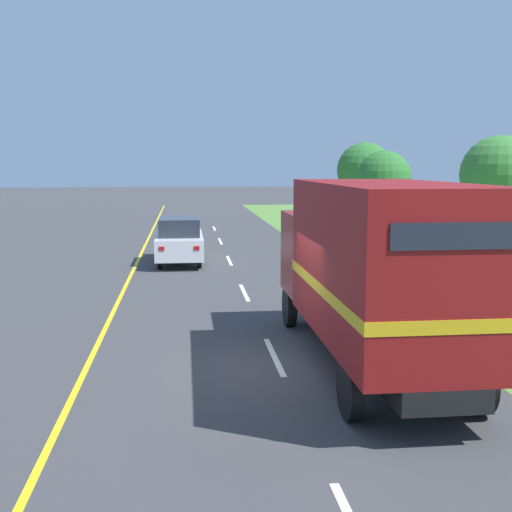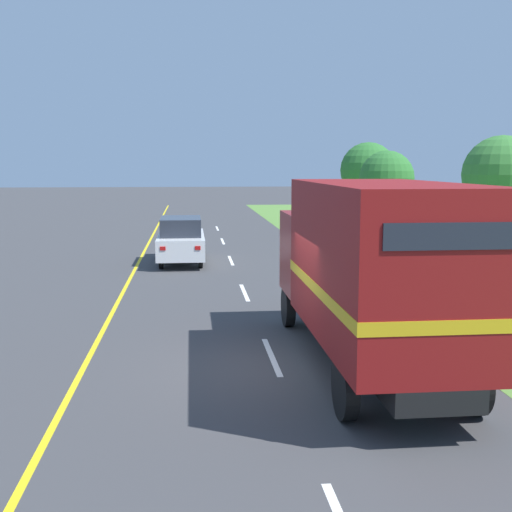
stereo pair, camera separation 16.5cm
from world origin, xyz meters
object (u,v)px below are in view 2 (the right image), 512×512
object	(u,v)px
lead_car_white	(181,240)
horse_trailer_truck	(371,267)
roadside_tree_mid	(387,178)
delineator_post	(422,297)
highway_sign	(434,229)
roadside_tree_near	(502,175)
roadside_tree_far	(368,170)

from	to	relation	value
lead_car_white	horse_trailer_truck	bearing A→B (deg)	-74.92
horse_trailer_truck	roadside_tree_mid	distance (m)	23.29
lead_car_white	roadside_tree_mid	bearing A→B (deg)	37.34
delineator_post	roadside_tree_mid	bearing A→B (deg)	75.68
highway_sign	roadside_tree_near	bearing A→B (deg)	45.70
lead_car_white	delineator_post	bearing A→B (deg)	-57.38
lead_car_white	highway_sign	bearing A→B (deg)	-36.91
horse_trailer_truck	highway_sign	xyz separation A→B (m)	(4.26, 7.84, -0.11)
roadside_tree_mid	delineator_post	size ratio (longest dim) A/B	4.86
horse_trailer_truck	roadside_tree_near	distance (m)	15.16
roadside_tree_mid	lead_car_white	bearing A→B (deg)	-142.66
roadside_tree_near	delineator_post	bearing A→B (deg)	-126.46
lead_car_white	roadside_tree_near	xyz separation A→B (m)	(12.39, -1.48, 2.55)
horse_trailer_truck	lead_car_white	world-z (taller)	horse_trailer_truck
horse_trailer_truck	lead_car_white	bearing A→B (deg)	105.08
horse_trailer_truck	lead_car_white	distance (m)	14.37
horse_trailer_truck	highway_sign	bearing A→B (deg)	61.52
lead_car_white	roadside_tree_mid	size ratio (longest dim) A/B	0.99
horse_trailer_truck	roadside_tree_far	world-z (taller)	roadside_tree_far
delineator_post	roadside_tree_far	bearing A→B (deg)	77.29
highway_sign	roadside_tree_near	world-z (taller)	roadside_tree_near
horse_trailer_truck	highway_sign	distance (m)	8.92
roadside_tree_far	horse_trailer_truck	bearing A→B (deg)	-105.50
lead_car_white	roadside_tree_near	size ratio (longest dim) A/B	0.91
lead_car_white	roadside_tree_mid	xyz separation A→B (m)	(10.87, 8.29, 2.22)
horse_trailer_truck	roadside_tree_far	size ratio (longest dim) A/B	1.45
roadside_tree_mid	delineator_post	xyz separation A→B (m)	(-4.61, -18.07, -2.63)
delineator_post	lead_car_white	bearing A→B (deg)	122.62
highway_sign	roadside_tree_far	bearing A→B (deg)	79.34
roadside_tree_near	roadside_tree_mid	xyz separation A→B (m)	(-1.51, 9.78, -0.34)
horse_trailer_truck	roadside_tree_mid	world-z (taller)	roadside_tree_mid
lead_car_white	roadside_tree_far	world-z (taller)	roadside_tree_far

